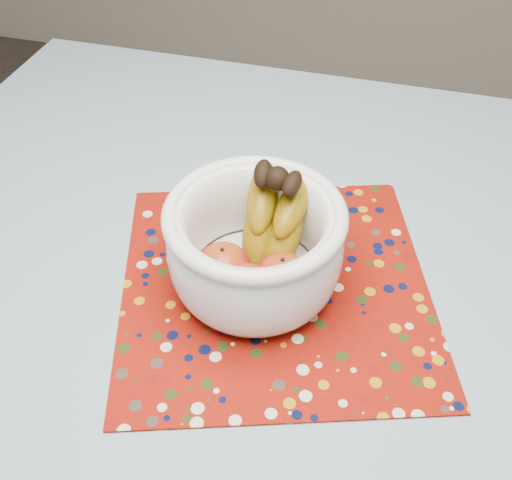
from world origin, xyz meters
The scene contains 4 objects.
table centered at (0.00, 0.00, 0.67)m, with size 1.20×1.20×0.75m.
tablecloth centered at (0.00, 0.00, 0.76)m, with size 1.32×1.32×0.01m, color #6185A2.
placemat centered at (0.01, 0.06, 0.76)m, with size 0.41×0.41×0.00m, color maroon.
fruit_bowl centered at (-0.01, 0.06, 0.84)m, with size 0.23×0.24×0.17m.
Camera 1 is at (0.13, -0.47, 1.38)m, focal length 42.00 mm.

